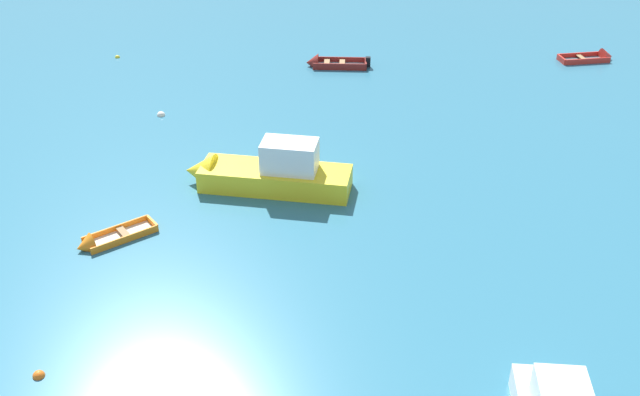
% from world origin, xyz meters
% --- Properties ---
extents(motor_launch_yellow_back_row_center, '(7.05, 3.10, 2.44)m').
position_xyz_m(motor_launch_yellow_back_row_center, '(-2.18, 25.40, 0.71)').
color(motor_launch_yellow_back_row_center, yellow).
rests_on(motor_launch_yellow_back_row_center, ground_plane).
extents(rowboat_maroon_near_right, '(3.72, 1.43, 1.05)m').
position_xyz_m(rowboat_maroon_near_right, '(0.98, 39.22, 0.18)').
color(rowboat_maroon_near_right, gray).
rests_on(rowboat_maroon_near_right, ground_plane).
extents(rowboat_red_center, '(3.31, 1.42, 0.99)m').
position_xyz_m(rowboat_red_center, '(16.97, 39.59, 0.15)').
color(rowboat_red_center, '#4C4C51').
rests_on(rowboat_red_center, ground_plane).
extents(rowboat_orange_far_right, '(2.94, 2.38, 0.84)m').
position_xyz_m(rowboat_orange_far_right, '(-8.11, 21.49, 0.13)').
color(rowboat_orange_far_right, beige).
rests_on(rowboat_orange_far_right, ground_plane).
extents(mooring_buoy_midfield, '(0.41, 0.41, 0.41)m').
position_xyz_m(mooring_buoy_midfield, '(-7.50, 32.79, 0.00)').
color(mooring_buoy_midfield, silver).
rests_on(mooring_buoy_midfield, ground_plane).
extents(mooring_buoy_trailing, '(0.35, 0.35, 0.35)m').
position_xyz_m(mooring_buoy_trailing, '(-8.43, 14.88, 0.00)').
color(mooring_buoy_trailing, orange).
rests_on(mooring_buoy_trailing, ground_plane).
extents(mooring_buoy_near_foreground, '(0.29, 0.29, 0.29)m').
position_xyz_m(mooring_buoy_near_foreground, '(-11.26, 41.24, 0.00)').
color(mooring_buoy_near_foreground, yellow).
rests_on(mooring_buoy_near_foreground, ground_plane).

